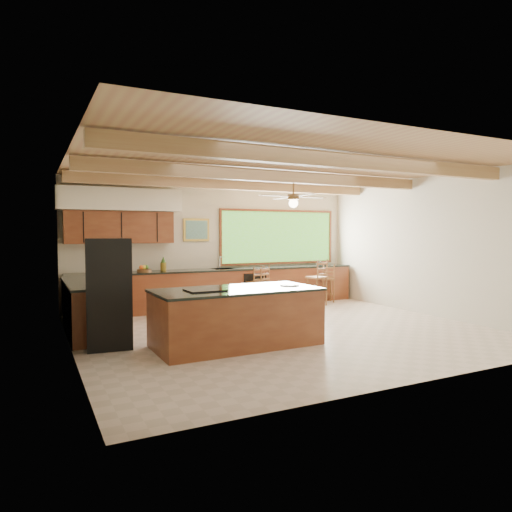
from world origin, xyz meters
name	(u,v)px	position (x,y,z in m)	size (l,w,h in m)	color
ground	(284,330)	(0.00, 0.00, 0.00)	(7.20, 7.20, 0.00)	beige
room_shell	(259,210)	(-0.17, 0.65, 2.21)	(7.27, 6.54, 3.02)	beige
counter_run	(196,292)	(-0.82, 2.52, 0.46)	(7.12, 3.10, 1.24)	brown
island	(237,317)	(-1.23, -0.63, 0.46)	(2.62, 1.27, 0.93)	brown
refrigerator	(109,293)	(-3.05, 0.15, 0.85)	(0.73, 0.71, 1.70)	black
bar_stool_a	(261,283)	(0.76, 2.40, 0.60)	(0.47, 0.47, 1.01)	brown
bar_stool_b	(256,283)	(0.64, 2.40, 0.60)	(0.40, 0.40, 1.00)	brown
bar_stool_c	(328,280)	(2.70, 2.40, 0.58)	(0.45, 0.45, 0.98)	brown
bar_stool_d	(318,278)	(2.15, 2.04, 0.68)	(0.48, 0.48, 1.14)	brown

